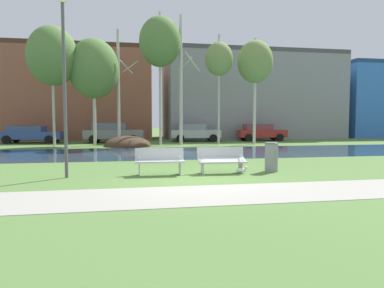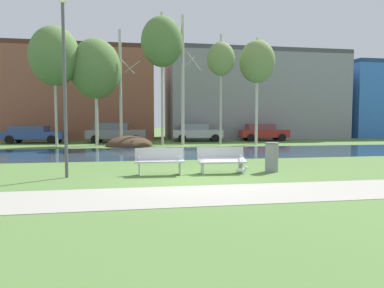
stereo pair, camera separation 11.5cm
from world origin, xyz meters
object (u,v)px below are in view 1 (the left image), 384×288
object	(u,v)px
streetlamp	(64,56)
parked_wagon_fourth_red	(260,132)
bench_right	(221,159)
parked_hatch_third_silver	(195,132)
bench_left	(160,161)
parked_van_nearest_blue	(31,134)
trash_bin	(271,157)
seagull	(242,170)
parked_sedan_second_grey	(113,132)

from	to	relation	value
streetlamp	parked_wagon_fourth_red	xyz separation A→B (m)	(13.23, 17.48, -2.96)
bench_right	parked_hatch_third_silver	world-z (taller)	parked_hatch_third_silver
bench_right	parked_wagon_fourth_red	size ratio (longest dim) A/B	0.38
bench_right	bench_left	bearing A→B (deg)	180.00
bench_right	parked_van_nearest_blue	size ratio (longest dim) A/B	0.34
bench_left	parked_hatch_third_silver	xyz separation A→B (m)	(4.52, 17.57, 0.31)
trash_bin	parked_hatch_third_silver	size ratio (longest dim) A/B	0.24
bench_left	bench_right	world-z (taller)	same
streetlamp	parked_wagon_fourth_red	bearing A→B (deg)	52.88
bench_left	bench_right	xyz separation A→B (m)	(2.08, 0.00, 0.00)
streetlamp	parked_wagon_fourth_red	size ratio (longest dim) A/B	1.33
bench_left	parked_van_nearest_blue	size ratio (longest dim) A/B	0.34
bench_right	seagull	xyz separation A→B (m)	(0.65, -0.23, -0.34)
trash_bin	parked_sedan_second_grey	world-z (taller)	parked_sedan_second_grey
bench_right	streetlamp	world-z (taller)	streetlamp
bench_right	trash_bin	distance (m)	1.81
parked_wagon_fourth_red	parked_sedan_second_grey	bearing A→B (deg)	-178.88
parked_hatch_third_silver	parked_van_nearest_blue	bearing A→B (deg)	179.48
bench_right	parked_van_nearest_blue	distance (m)	20.61
seagull	parked_van_nearest_blue	size ratio (longest dim) A/B	0.09
parked_van_nearest_blue	parked_sedan_second_grey	bearing A→B (deg)	-4.44
streetlamp	parked_wagon_fourth_red	world-z (taller)	streetlamp
parked_hatch_third_silver	bench_right	bearing A→B (deg)	-97.92
parked_hatch_third_silver	streetlamp	bearing A→B (deg)	-112.85
parked_van_nearest_blue	parked_wagon_fourth_red	xyz separation A→B (m)	(18.83, -0.25, 0.05)
seagull	parked_hatch_third_silver	xyz separation A→B (m)	(1.79, 17.80, 0.65)
bench_left	parked_wagon_fourth_red	xyz separation A→B (m)	(10.33, 17.44, 0.30)
parked_van_nearest_blue	trash_bin	bearing A→B (deg)	-54.96
seagull	parked_hatch_third_silver	bearing A→B (deg)	84.26
parked_sedan_second_grey	parked_hatch_third_silver	distance (m)	6.70
bench_left	streetlamp	world-z (taller)	streetlamp
bench_right	parked_van_nearest_blue	bearing A→B (deg)	120.87
bench_right	trash_bin	xyz separation A→B (m)	(1.80, 0.04, 0.05)
bench_right	parked_hatch_third_silver	xyz separation A→B (m)	(2.44, 17.57, 0.31)
parked_sedan_second_grey	parked_van_nearest_blue	bearing A→B (deg)	175.56
parked_van_nearest_blue	streetlamp	bearing A→B (deg)	-72.47
seagull	streetlamp	distance (m)	6.68
trash_bin	parked_wagon_fourth_red	size ratio (longest dim) A/B	0.24
streetlamp	parked_wagon_fourth_red	distance (m)	22.12
bench_left	streetlamp	size ratio (longest dim) A/B	0.29
parked_van_nearest_blue	parked_wagon_fourth_red	bearing A→B (deg)	-0.75
streetlamp	seagull	bearing A→B (deg)	-1.95
bench_right	streetlamp	xyz separation A→B (m)	(-4.97, -0.04, 3.26)
trash_bin	streetlamp	size ratio (longest dim) A/B	0.18
seagull	parked_hatch_third_silver	world-z (taller)	parked_hatch_third_silver
parked_sedan_second_grey	trash_bin	bearing A→B (deg)	-70.58
bench_left	parked_hatch_third_silver	bearing A→B (deg)	75.57
trash_bin	streetlamp	distance (m)	7.50
bench_right	parked_van_nearest_blue	world-z (taller)	parked_van_nearest_blue
parked_wagon_fourth_red	bench_left	bearing A→B (deg)	-120.64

